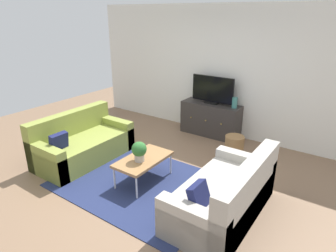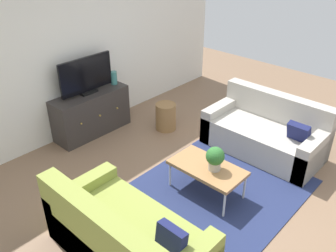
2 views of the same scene
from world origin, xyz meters
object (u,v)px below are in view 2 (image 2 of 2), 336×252
Objects in this scene: tv_console at (91,113)px; couch_left_side at (123,240)px; wicker_basket at (166,117)px; coffee_table at (207,168)px; flat_screen_tv at (86,76)px; couch_right_side at (267,133)px; potted_plant at (215,158)px; glass_vase at (114,78)px.

couch_left_side is at bearing -120.51° from tv_console.
tv_console is at bearing 137.85° from wicker_basket.
couch_left_side is 1.83× the size of coffee_table.
wicker_basket is at bearing -42.84° from flat_screen_tv.
potted_plant is (-1.43, -0.06, 0.30)m from couch_right_side.
flat_screen_tv is (-1.47, 2.39, 0.71)m from couch_right_side.
flat_screen_tv reaches higher than glass_vase.
flat_screen_tv is at bearing 91.08° from potted_plant.
glass_vase reaches higher than wicker_basket.
tv_console is at bearing 121.84° from couch_right_side.
coffee_table is (1.44, 0.04, 0.09)m from couch_left_side.
wicker_basket is (0.90, -0.84, -0.77)m from flat_screen_tv.
glass_vase is at bearing 0.01° from tv_console.
couch_right_side is at bearing -58.16° from tv_console.
glass_vase reaches higher than tv_console.
potted_plant is 2.44m from tv_console.
tv_console is 2.79× the size of wicker_basket.
couch_right_side is 5.53× the size of potted_plant.
coffee_table is at bearing -101.58° from glass_vase.
tv_console is 1.36× the size of flat_screen_tv.
flat_screen_tv is (-0.04, 2.35, 0.62)m from coffee_table.
glass_vase is at bearing 51.10° from couch_left_side.
couch_left_side is 2.86m from flat_screen_tv.
potted_plant reaches higher than wicker_basket.
tv_console is 1.23m from wicker_basket.
wicker_basket is (0.86, 1.61, -0.35)m from potted_plant.
couch_right_side is 1.46m from potted_plant.
couch_left_side is 1.84× the size of flat_screen_tv.
couch_left_side is 1.44m from coffee_table.
couch_left_side is 2.78m from wicker_basket.
flat_screen_tv is at bearing 59.70° from couch_left_side.
wicker_basket is at bearing -42.15° from tv_console.
potted_plant is at bearing -2.33° from couch_left_side.
couch_left_side is 5.53× the size of potted_plant.
tv_console is (-0.05, 2.43, -0.23)m from potted_plant.
wicker_basket is at bearing 110.15° from couch_right_side.
couch_right_side is 2.90m from flat_screen_tv.
potted_plant is at bearing -177.65° from couch_right_side.
glass_vase is at bearing 115.30° from wicker_basket.
couch_left_side is 3.10m from glass_vase.
coffee_table is at bearing 93.99° from potted_plant.
glass_vase is (0.48, 2.33, 0.44)m from coffee_table.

